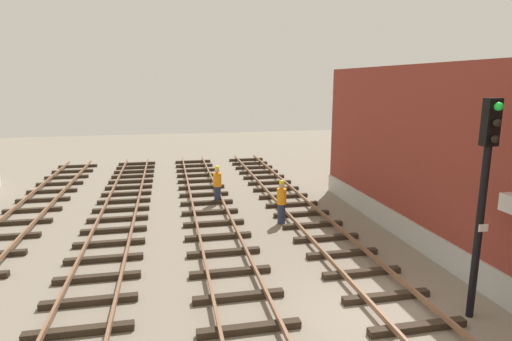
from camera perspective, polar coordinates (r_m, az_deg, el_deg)
The scene contains 6 objects.
ground_plane at distance 11.81m, azimuth 16.04°, elevation -18.22°, with size 80.00×80.00×0.00m, color slate.
track_near_building at distance 12.02m, azimuth 18.73°, elevation -17.14°, with size 2.50×45.22×0.32m.
track_centre at distance 10.76m, azimuth -0.89°, elevation -20.14°, with size 2.50×45.22×0.32m.
signal_mast at distance 11.46m, azimuth 28.14°, elevation -1.72°, with size 0.36×0.40×5.45m.
track_worker_foreground at distance 20.71m, azimuth -5.17°, elevation -1.89°, with size 0.40×0.40×1.87m.
track_worker_distant at distance 17.74m, azimuth 3.42°, elevation -4.21°, with size 0.40×0.40×1.87m.
Camera 1 is at (-5.02, -8.97, 5.82)m, focal length 30.03 mm.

